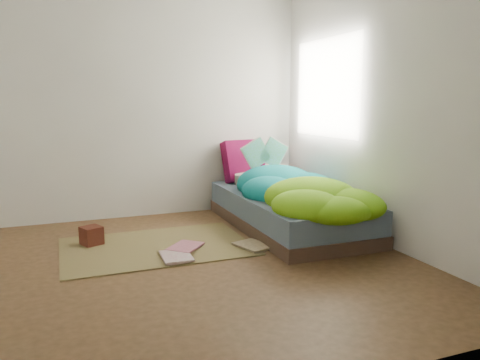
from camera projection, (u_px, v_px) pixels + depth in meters
name	position (u px, v px, depth m)	size (l,w,h in m)	color
ground	(190.00, 265.00, 3.64)	(3.50, 3.50, 0.00)	#432E19
room_walls	(187.00, 50.00, 3.38)	(3.54, 3.54, 2.62)	silver
bed	(288.00, 211.00, 4.71)	(1.00, 2.00, 0.34)	#3C2B21
duvet	(299.00, 181.00, 4.45)	(0.96, 1.84, 0.34)	#076272
rug	(157.00, 246.00, 4.09)	(1.60, 1.10, 0.01)	brown
pillow_floral	(262.00, 176.00, 5.41)	(0.65, 0.40, 0.14)	silver
pillow_magenta	(244.00, 161.00, 5.40)	(0.48, 0.15, 0.48)	#4D0529
open_book	(265.00, 144.00, 4.99)	(0.43, 0.09, 0.26)	green
wooden_box	(92.00, 235.00, 4.13)	(0.16, 0.16, 0.16)	#3D110E
floor_book_a	(162.00, 258.00, 3.74)	(0.23, 0.32, 0.02)	beige
floor_book_b	(173.00, 246.00, 4.05)	(0.23, 0.31, 0.03)	#BB6C86
floor_book_c	(243.00, 248.00, 3.99)	(0.23, 0.32, 0.02)	tan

